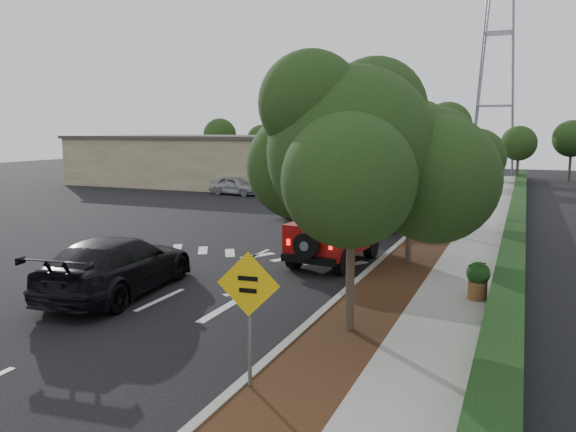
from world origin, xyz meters
The scene contains 19 objects.
ground centered at (0.00, 0.00, 0.00)m, with size 120.00×120.00×0.00m, color black.
curb centered at (4.60, 12.00, 0.07)m, with size 0.20×70.00×0.15m, color #9E9B93.
planting_strip centered at (5.60, 12.00, 0.06)m, with size 1.80×70.00×0.12m, color black.
sidewalk centered at (7.50, 12.00, 0.06)m, with size 2.00×70.00×0.12m, color gray.
hedge centered at (8.90, 12.00, 0.40)m, with size 0.80×70.00×0.80m, color black.
commercial_building centered at (-16.00, 30.00, 2.00)m, with size 22.00×12.00×4.00m, color #82785A.
transmission_tower centered at (6.00, 48.00, 0.00)m, with size 7.00×4.00×28.00m, color slate, non-canonical shape.
street_tree_near centered at (5.60, -0.50, 0.00)m, with size 3.80×3.80×5.92m, color black, non-canonical shape.
street_tree_mid centered at (5.60, 6.50, 0.00)m, with size 3.20×3.20×5.32m, color black, non-canonical shape.
street_tree_far centered at (5.60, 13.00, 0.00)m, with size 3.40×3.40×5.62m, color black, non-canonical shape.
light_pole_a centered at (-6.50, 26.00, 0.00)m, with size 2.00×0.22×9.00m, color slate, non-canonical shape.
light_pole_b centered at (-7.50, 38.00, 0.00)m, with size 2.00×0.22×9.00m, color slate, non-canonical shape.
red_jeep centered at (3.11, 6.25, 1.17)m, with size 2.35×4.61×2.30m.
silver_suv_ahead centered at (2.50, 12.87, 0.76)m, with size 2.51×5.45×1.51m, color #A0A2A7.
black_suv_oncoming centered at (-1.48, 0.08, 0.83)m, with size 2.33×5.73×1.66m, color black.
silver_sedan_oncoming centered at (-1.54, 16.13, 0.77)m, with size 1.63×4.68×1.54m, color #A1A5A8.
parked_suv centered at (-10.14, 23.28, 0.67)m, with size 1.57×3.91×1.33m, color #999BA0.
speed_hump_sign centered at (4.80, -4.02, 1.71)m, with size 1.15×0.16×2.46m.
terracotta_planter centered at (8.13, 3.08, 0.74)m, with size 0.63×0.63×1.10m.
Camera 1 is at (9.12, -12.47, 4.68)m, focal length 35.00 mm.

